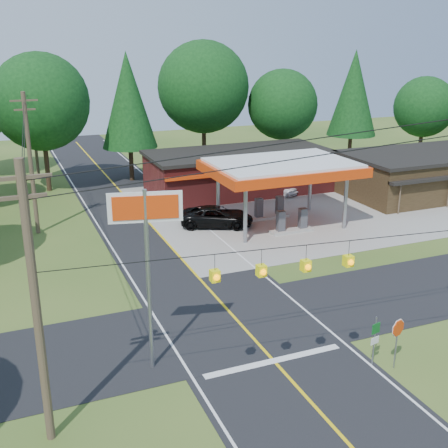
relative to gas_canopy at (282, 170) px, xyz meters
name	(u,v)px	position (x,y,z in m)	size (l,w,h in m)	color
ground	(240,324)	(-9.00, -13.00, -4.27)	(120.00, 120.00, 0.00)	#39571E
main_highway	(240,324)	(-9.00, -13.00, -4.26)	(8.00, 120.00, 0.02)	black
cross_road	(240,324)	(-9.00, -13.00, -4.25)	(70.00, 7.00, 0.02)	black
lane_center_yellow	(240,324)	(-9.00, -13.00, -4.24)	(0.15, 110.00, 0.00)	yellow
gas_canopy	(282,170)	(0.00, 0.00, 0.00)	(10.60, 7.40, 4.88)	gray
convenience_store	(239,171)	(1.00, 9.98, -2.35)	(16.40, 7.55, 3.80)	maroon
utility_pole_near_left	(36,304)	(-18.50, -18.00, 0.93)	(1.80, 0.30, 10.00)	#473828
utility_pole_far_left	(31,162)	(-17.00, 5.00, 0.93)	(1.80, 0.30, 10.00)	#473828
utility_pole_north	(34,131)	(-15.50, 22.00, 0.48)	(0.30, 0.30, 9.50)	#473828
overhead_beacons	(284,250)	(-10.00, -19.00, 1.95)	(17.04, 2.04, 1.03)	black
treeline_backdrop	(133,113)	(-8.18, 11.01, 3.22)	(70.27, 51.59, 13.30)	#332316
suv_car	(217,217)	(-4.50, 1.50, -3.52)	(5.37, 5.37, 1.49)	black
sedan_car	(277,186)	(3.85, 8.00, -3.57)	(4.10, 4.10, 1.40)	white
big_stop_sign	(147,236)	(-14.00, -15.01, 1.68)	(2.86, 0.74, 7.85)	gray
octagonal_stop_sign	(398,332)	(-4.50, -19.01, -2.53)	(0.79, 0.27, 2.33)	gray
route_sign_post	(375,337)	(-5.20, -18.46, -2.89)	(0.47, 0.14, 2.31)	gray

